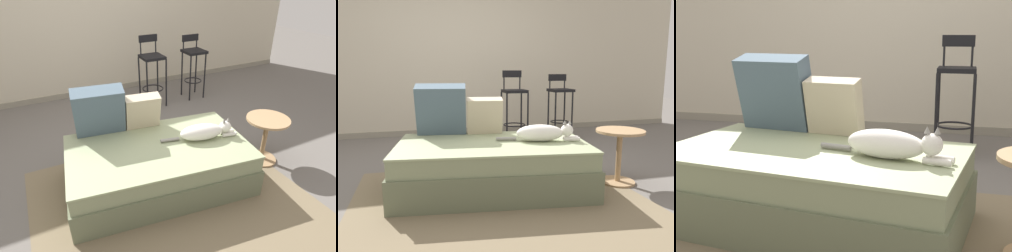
% 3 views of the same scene
% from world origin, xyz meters
% --- Properties ---
extents(ground_plane, '(16.00, 16.00, 0.00)m').
position_xyz_m(ground_plane, '(0.00, 0.00, 0.00)').
color(ground_plane, '#66605B').
rests_on(ground_plane, ground).
extents(wall_back_panel, '(8.00, 0.10, 2.60)m').
position_xyz_m(wall_back_panel, '(0.00, 2.25, 1.30)').
color(wall_back_panel, beige).
rests_on(wall_back_panel, ground).
extents(wall_baseboard_trim, '(8.00, 0.02, 0.09)m').
position_xyz_m(wall_baseboard_trim, '(0.00, 2.20, 0.04)').
color(wall_baseboard_trim, gray).
rests_on(wall_baseboard_trim, ground).
extents(area_rug, '(2.37, 2.08, 0.01)m').
position_xyz_m(area_rug, '(0.00, -0.70, 0.00)').
color(area_rug, '#75664C').
rests_on(area_rug, ground).
extents(couch, '(1.79, 1.19, 0.43)m').
position_xyz_m(couch, '(0.00, -0.40, 0.22)').
color(couch, '#636B50').
rests_on(couch, ground).
extents(throw_pillow_corner, '(0.50, 0.34, 0.50)m').
position_xyz_m(throw_pillow_corner, '(-0.40, 0.05, 0.68)').
color(throw_pillow_corner, '#4C6070').
rests_on(throw_pillow_corner, couch).
extents(throw_pillow_middle, '(0.37, 0.24, 0.36)m').
position_xyz_m(throw_pillow_middle, '(0.01, -0.01, 0.61)').
color(throw_pillow_middle, beige).
rests_on(throw_pillow_middle, couch).
extents(cat, '(0.73, 0.25, 0.19)m').
position_xyz_m(cat, '(0.45, -0.48, 0.51)').
color(cat, white).
rests_on(cat, couch).
extents(bar_stool_near_window, '(0.33, 0.33, 1.04)m').
position_xyz_m(bar_stool_near_window, '(0.72, 1.35, 0.59)').
color(bar_stool_near_window, black).
rests_on(bar_stool_near_window, ground).
extents(bar_stool_by_doorway, '(0.32, 0.32, 0.98)m').
position_xyz_m(bar_stool_by_doorway, '(1.43, 1.35, 0.61)').
color(bar_stool_by_doorway, black).
rests_on(bar_stool_by_doorway, ground).
extents(side_table, '(0.44, 0.44, 0.51)m').
position_xyz_m(side_table, '(1.18, -0.56, 0.33)').
color(side_table, tan).
rests_on(side_table, ground).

